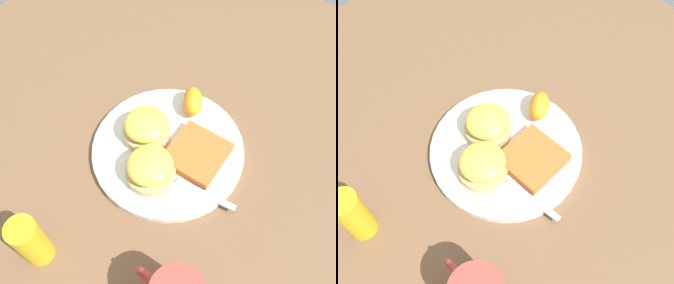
{
  "view_description": "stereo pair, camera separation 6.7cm",
  "coord_description": "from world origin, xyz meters",
  "views": [
    {
      "loc": [
        -0.21,
        0.29,
        0.61
      ],
      "look_at": [
        0.0,
        0.0,
        0.03
      ],
      "focal_mm": 42.0,
      "sensor_mm": 36.0,
      "label": 1
    },
    {
      "loc": [
        -0.26,
        0.25,
        0.61
      ],
      "look_at": [
        0.0,
        0.0,
        0.03
      ],
      "focal_mm": 42.0,
      "sensor_mm": 36.0,
      "label": 2
    }
  ],
  "objects": [
    {
      "name": "ground_plane",
      "position": [
        0.0,
        0.0,
        0.0
      ],
      "size": [
        1.1,
        1.1,
        0.0
      ],
      "primitive_type": "plane",
      "color": "brown"
    },
    {
      "name": "plate",
      "position": [
        0.0,
        0.0,
        0.01
      ],
      "size": [
        0.27,
        0.27,
        0.01
      ],
      "primitive_type": "cylinder",
      "color": "silver",
      "rests_on": "ground_plane"
    },
    {
      "name": "sandwich_benedict_left",
      "position": [
        0.05,
        0.0,
        0.04
      ],
      "size": [
        0.08,
        0.08,
        0.05
      ],
      "color": "tan",
      "rests_on": "plate"
    },
    {
      "name": "sandwich_benedict_right",
      "position": [
        -0.01,
        0.06,
        0.04
      ],
      "size": [
        0.08,
        0.08,
        0.05
      ],
      "color": "tan",
      "rests_on": "plate"
    },
    {
      "name": "hashbrown_patty",
      "position": [
        -0.05,
        -0.01,
        0.02
      ],
      "size": [
        0.1,
        0.1,
        0.02
      ],
      "primitive_type": "cube",
      "rotation": [
        0.0,
        0.0,
        0.04
      ],
      "color": "#B65D27",
      "rests_on": "plate"
    },
    {
      "name": "orange_wedge",
      "position": [
        0.01,
        -0.1,
        0.04
      ],
      "size": [
        0.06,
        0.07,
        0.04
      ],
      "primitive_type": "ellipsoid",
      "rotation": [
        0.0,
        0.0,
        2.15
      ],
      "color": "orange",
      "rests_on": "plate"
    },
    {
      "name": "fork",
      "position": [
        -0.04,
        0.04,
        0.02
      ],
      "size": [
        0.2,
        0.04,
        0.0
      ],
      "color": "silver",
      "rests_on": "plate"
    },
    {
      "name": "condiment_bottle",
      "position": [
        0.05,
        0.26,
        0.05
      ],
      "size": [
        0.04,
        0.04,
        0.11
      ],
      "primitive_type": "cylinder",
      "color": "gold",
      "rests_on": "ground_plane"
    }
  ]
}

